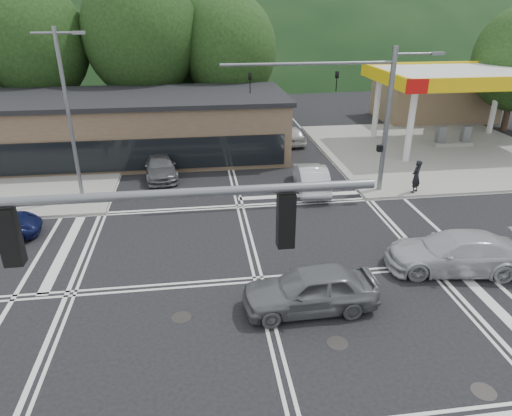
{
  "coord_description": "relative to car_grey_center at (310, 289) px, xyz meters",
  "views": [
    {
      "loc": [
        -2.16,
        -15.12,
        10.03
      ],
      "look_at": [
        0.41,
        3.77,
        1.4
      ],
      "focal_mm": 32.0,
      "sensor_mm": 36.0,
      "label": 1
    }
  ],
  "objects": [
    {
      "name": "ground",
      "position": [
        -1.53,
        2.07,
        -0.81
      ],
      "size": [
        120.0,
        120.0,
        0.0
      ],
      "primitive_type": "plane",
      "color": "black",
      "rests_on": "ground"
    },
    {
      "name": "sidewalk_ne",
      "position": [
        13.47,
        17.07,
        -0.74
      ],
      "size": [
        16.0,
        16.0,
        0.15
      ],
      "primitive_type": "cube",
      "color": "gray",
      "rests_on": "ground"
    },
    {
      "name": "gas_station_canopy",
      "position": [
        15.46,
        18.06,
        4.23
      ],
      "size": [
        12.32,
        8.34,
        5.75
      ],
      "color": "silver",
      "rests_on": "ground"
    },
    {
      "name": "convenience_store",
      "position": [
        18.47,
        27.07,
        1.09
      ],
      "size": [
        10.0,
        6.0,
        3.8
      ],
      "primitive_type": "cube",
      "color": "#846B4F",
      "rests_on": "ground"
    },
    {
      "name": "commercial_row",
      "position": [
        -9.53,
        19.07,
        1.19
      ],
      "size": [
        24.0,
        8.0,
        4.0
      ],
      "primitive_type": "cube",
      "color": "brown",
      "rests_on": "ground"
    },
    {
      "name": "hill_north",
      "position": [
        -1.53,
        92.07,
        -0.81
      ],
      "size": [
        252.0,
        126.0,
        140.0
      ],
      "primitive_type": "ellipsoid",
      "color": "black",
      "rests_on": "ground"
    },
    {
      "name": "tree_n_a",
      "position": [
        -15.53,
        26.07,
        6.33
      ],
      "size": [
        8.0,
        8.0,
        11.75
      ],
      "color": "#382619",
      "rests_on": "ground"
    },
    {
      "name": "tree_n_b",
      "position": [
        -7.53,
        26.07,
        6.98
      ],
      "size": [
        9.0,
        9.0,
        12.98
      ],
      "color": "#382619",
      "rests_on": "ground"
    },
    {
      "name": "tree_n_c",
      "position": [
        -0.53,
        26.07,
        5.68
      ],
      "size": [
        7.6,
        7.6,
        10.87
      ],
      "color": "#382619",
      "rests_on": "ground"
    },
    {
      "name": "tree_n_e",
      "position": [
        -3.53,
        30.07,
        6.33
      ],
      "size": [
        8.4,
        8.4,
        11.98
      ],
      "color": "#382619",
      "rests_on": "ground"
    },
    {
      "name": "streetlight_nw",
      "position": [
        -9.97,
        11.07,
        4.24
      ],
      "size": [
        2.5,
        0.25,
        9.0
      ],
      "color": "slate",
      "rests_on": "ground"
    },
    {
      "name": "signal_mast_ne",
      "position": [
        5.41,
        10.27,
        4.26
      ],
      "size": [
        11.65,
        0.3,
        8.0
      ],
      "color": "slate",
      "rests_on": "ground"
    },
    {
      "name": "car_grey_center",
      "position": [
        0.0,
        0.0,
        0.0
      ],
      "size": [
        4.82,
        2.03,
        1.63
      ],
      "primitive_type": "imported",
      "rotation": [
        0.0,
        0.0,
        -1.55
      ],
      "color": "slate",
      "rests_on": "ground"
    },
    {
      "name": "car_silver_east",
      "position": [
        6.47,
        1.77,
        -0.02
      ],
      "size": [
        5.79,
        3.11,
        1.6
      ],
      "primitive_type": "imported",
      "rotation": [
        0.0,
        0.0,
        -1.74
      ],
      "color": "#B7B9BF",
      "rests_on": "ground"
    },
    {
      "name": "car_queue_a",
      "position": [
        2.79,
        11.07,
        -0.05
      ],
      "size": [
        2.01,
        4.78,
        1.54
      ],
      "primitive_type": "imported",
      "rotation": [
        0.0,
        0.0,
        3.06
      ],
      "color": "silver",
      "rests_on": "ground"
    },
    {
      "name": "car_queue_b",
      "position": [
        3.6,
        20.76,
        -0.14
      ],
      "size": [
        1.97,
        4.08,
        1.34
      ],
      "primitive_type": "imported",
      "rotation": [
        0.0,
        0.0,
        3.24
      ],
      "color": "silver",
      "rests_on": "ground"
    },
    {
      "name": "car_northbound",
      "position": [
        -6.0,
        14.54,
        -0.14
      ],
      "size": [
        2.48,
        4.84,
        1.34
      ],
      "primitive_type": "imported",
      "rotation": [
        0.0,
        0.0,
        0.13
      ],
      "color": "#55575A",
      "rests_on": "ground"
    },
    {
      "name": "pedestrian",
      "position": [
        8.47,
        9.57,
        0.28
      ],
      "size": [
        0.82,
        0.76,
        1.88
      ],
      "primitive_type": "imported",
      "rotation": [
        0.0,
        0.0,
        3.76
      ],
      "color": "black",
      "rests_on": "sidewalk_ne"
    }
  ]
}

